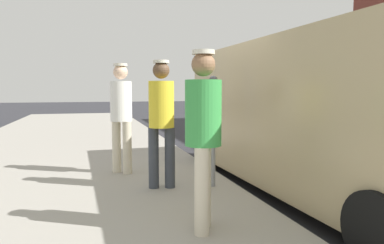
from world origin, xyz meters
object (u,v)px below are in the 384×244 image
(parking_meter_near, at_px, (213,112))
(pedestrian_in_white, at_px, (121,111))
(pedestrian_in_green, at_px, (203,129))
(pedestrian_in_yellow, at_px, (161,115))
(parked_van, at_px, (319,113))

(parking_meter_near, xyz_separation_m, pedestrian_in_white, (1.14, -1.15, -0.03))
(pedestrian_in_green, bearing_deg, pedestrian_in_white, -78.58)
(pedestrian_in_yellow, height_order, parked_van, parked_van)
(pedestrian_in_white, height_order, parked_van, parked_van)
(parked_van, bearing_deg, pedestrian_in_white, -27.89)
(parking_meter_near, bearing_deg, parked_van, 170.67)
(pedestrian_in_green, distance_m, pedestrian_in_yellow, 1.57)
(pedestrian_in_white, xyz_separation_m, parked_van, (-2.64, 1.40, 0.00))
(pedestrian_in_white, height_order, pedestrian_in_yellow, pedestrian_in_white)
(pedestrian_in_white, bearing_deg, parked_van, 152.11)
(pedestrian_in_green, relative_size, pedestrian_in_white, 0.97)
(pedestrian_in_green, height_order, parked_van, parked_van)
(parking_meter_near, xyz_separation_m, pedestrian_in_yellow, (0.69, -0.11, -0.04))
(pedestrian_in_white, bearing_deg, parking_meter_near, 134.71)
(pedestrian_in_yellow, bearing_deg, pedestrian_in_green, 93.07)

